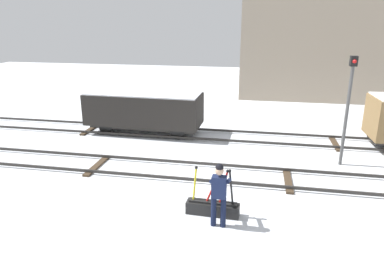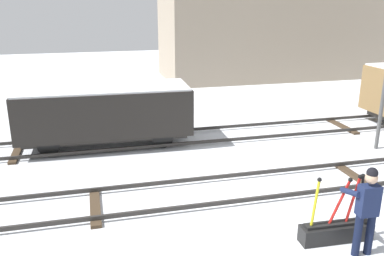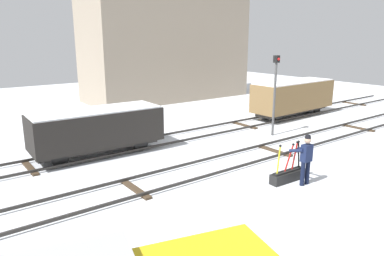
{
  "view_description": "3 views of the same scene",
  "coord_description": "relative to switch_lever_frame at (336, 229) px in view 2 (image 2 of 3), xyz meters",
  "views": [
    {
      "loc": [
        2.3,
        -11.46,
        5.35
      ],
      "look_at": [
        -0.32,
        2.49,
        0.96
      ],
      "focal_mm": 32.88,
      "sensor_mm": 36.0,
      "label": 1
    },
    {
      "loc": [
        -3.42,
        -9.12,
        4.78
      ],
      "look_at": [
        -0.41,
        2.95,
        0.85
      ],
      "focal_mm": 38.84,
      "sensor_mm": 36.0,
      "label": 2
    },
    {
      "loc": [
        -8.76,
        -10.26,
        5.04
      ],
      "look_at": [
        0.05,
        1.54,
        1.31
      ],
      "focal_mm": 33.86,
      "sensor_mm": 36.0,
      "label": 3
    }
  ],
  "objects": [
    {
      "name": "ground_plane",
      "position": [
        -1.25,
        2.6,
        -0.25
      ],
      "size": [
        60.0,
        60.0,
        0.0
      ],
      "primitive_type": "plane",
      "color": "silver"
    },
    {
      "name": "track_main_line",
      "position": [
        -1.25,
        2.6,
        -0.14
      ],
      "size": [
        44.0,
        1.94,
        0.18
      ],
      "color": "#2D2B28",
      "rests_on": "ground_plane"
    },
    {
      "name": "track_siding_near",
      "position": [
        -1.25,
        6.88,
        -0.14
      ],
      "size": [
        44.0,
        1.94,
        0.18
      ],
      "color": "#2D2B28",
      "rests_on": "ground_plane"
    },
    {
      "name": "switch_lever_frame",
      "position": [
        0.0,
        0.0,
        0.0
      ],
      "size": [
        1.53,
        0.43,
        1.45
      ],
      "rotation": [
        0.0,
        0.0,
        -0.04
      ],
      "color": "black",
      "rests_on": "ground_plane"
    },
    {
      "name": "rail_worker",
      "position": [
        0.22,
        -0.52,
        0.78
      ],
      "size": [
        0.55,
        0.7,
        1.82
      ],
      "rotation": [
        0.0,
        0.0,
        -0.04
      ],
      "color": "#111831",
      "rests_on": "ground_plane"
    },
    {
      "name": "freight_car_mid_siding",
      "position": [
        -4.26,
        6.88,
        0.94
      ],
      "size": [
        5.57,
        2.13,
        2.02
      ],
      "rotation": [
        0.0,
        0.0,
        -0.03
      ],
      "color": "#2D2B28",
      "rests_on": "ground_plane"
    }
  ]
}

